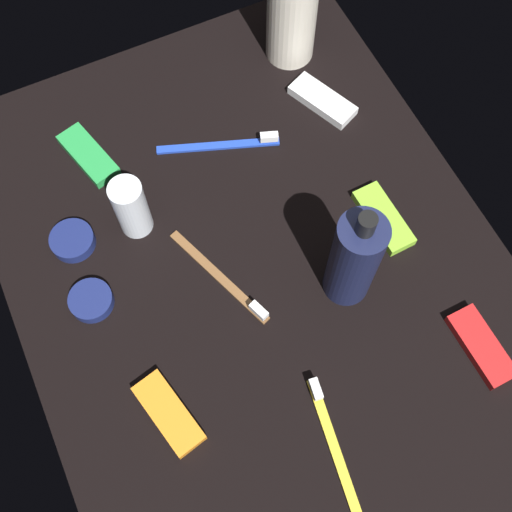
# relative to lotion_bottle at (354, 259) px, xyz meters

# --- Properties ---
(ground_plane) EXTENTS (0.84, 0.64, 0.01)m
(ground_plane) POSITION_rel_lotion_bottle_xyz_m (-0.08, -0.10, -0.09)
(ground_plane) COLOR black
(lotion_bottle) EXTENTS (0.06, 0.06, 0.19)m
(lotion_bottle) POSITION_rel_lotion_bottle_xyz_m (0.00, 0.00, 0.00)
(lotion_bottle) COLOR #191E41
(lotion_bottle) RESTS_ON ground_plane
(bodywash_bottle) EXTENTS (0.07, 0.07, 0.20)m
(bodywash_bottle) POSITION_rel_lotion_bottle_xyz_m (-0.38, 0.11, 0.00)
(bodywash_bottle) COLOR silver
(bodywash_bottle) RESTS_ON ground_plane
(deodorant_stick) EXTENTS (0.04, 0.04, 0.10)m
(deodorant_stick) POSITION_rel_lotion_bottle_xyz_m (-0.20, -0.22, -0.04)
(deodorant_stick) COLOR silver
(deodorant_stick) RESTS_ON ground_plane
(toothbrush_yellow) EXTENTS (0.18, 0.04, 0.02)m
(toothbrush_yellow) POSITION_rel_lotion_bottle_xyz_m (0.17, -0.11, -0.08)
(toothbrush_yellow) COLOR yellow
(toothbrush_yellow) RESTS_ON ground_plane
(toothbrush_blue) EXTENTS (0.07, 0.17, 0.02)m
(toothbrush_blue) POSITION_rel_lotion_bottle_xyz_m (-0.27, -0.05, -0.08)
(toothbrush_blue) COLOR blue
(toothbrush_blue) RESTS_ON ground_plane
(toothbrush_brown) EXTENTS (0.17, 0.07, 0.02)m
(toothbrush_brown) POSITION_rel_lotion_bottle_xyz_m (-0.07, -0.14, -0.08)
(toothbrush_brown) COLOR brown
(toothbrush_brown) RESTS_ON ground_plane
(snack_bar_green) EXTENTS (0.11, 0.07, 0.01)m
(snack_bar_green) POSITION_rel_lotion_bottle_xyz_m (-0.33, -0.24, -0.08)
(snack_bar_green) COLOR green
(snack_bar_green) RESTS_ON ground_plane
(snack_bar_red) EXTENTS (0.11, 0.04, 0.01)m
(snack_bar_red) POSITION_rel_lotion_bottle_xyz_m (0.15, 0.11, -0.08)
(snack_bar_red) COLOR red
(snack_bar_red) RESTS_ON ground_plane
(snack_bar_lime) EXTENTS (0.11, 0.04, 0.01)m
(snack_bar_lime) POSITION_rel_lotion_bottle_xyz_m (-0.06, 0.09, -0.08)
(snack_bar_lime) COLOR #8CD133
(snack_bar_lime) RESTS_ON ground_plane
(snack_bar_orange) EXTENTS (0.11, 0.06, 0.01)m
(snack_bar_orange) POSITION_rel_lotion_bottle_xyz_m (0.06, -0.28, -0.08)
(snack_bar_orange) COLOR orange
(snack_bar_orange) RESTS_ON ground_plane
(snack_bar_white) EXTENTS (0.11, 0.08, 0.01)m
(snack_bar_white) POSITION_rel_lotion_bottle_xyz_m (-0.27, 0.11, -0.08)
(snack_bar_white) COLOR white
(snack_bar_white) RESTS_ON ground_plane
(cream_tin_left) EXTENTS (0.06, 0.06, 0.02)m
(cream_tin_left) POSITION_rel_lotion_bottle_xyz_m (-0.21, -0.31, -0.08)
(cream_tin_left) COLOR navy
(cream_tin_left) RESTS_ON ground_plane
(cream_tin_right) EXTENTS (0.06, 0.06, 0.02)m
(cream_tin_right) POSITION_rel_lotion_bottle_xyz_m (-0.12, -0.31, -0.08)
(cream_tin_right) COLOR navy
(cream_tin_right) RESTS_ON ground_plane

